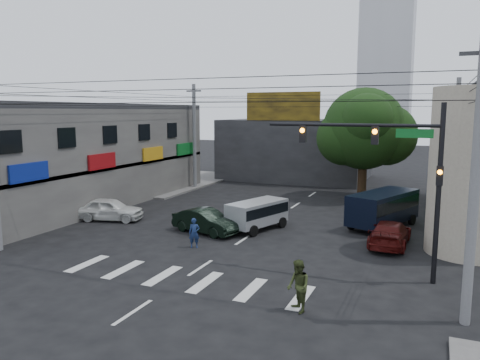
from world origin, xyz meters
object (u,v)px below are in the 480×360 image
Objects in this scene: utility_pole_near_right at (475,185)px; white_compact at (110,209)px; utility_pole_far_left at (194,137)px; street_tree at (364,129)px; silver_minivan at (257,216)px; maroon_sedan at (390,233)px; navy_van at (383,210)px; dark_sedan at (206,221)px; traffic_officer at (194,233)px; pedestrian_olive at (298,286)px; traffic_gantry at (395,162)px; utility_pole_far_right at (455,143)px.

white_compact is at bearing 159.79° from utility_pole_near_right.
white_compact is at bearing -85.84° from utility_pole_far_left.
street_tree is 14.14m from silver_minivan.
maroon_sedan is 3.96m from navy_van.
utility_pole_near_right is 2.11× the size of dark_sedan.
white_compact is 2.96× the size of traffic_officer.
navy_van is 3.08× the size of pedestrian_olive.
street_tree is 18.86m from traffic_officer.
utility_pole_near_right is at bearing 112.41° from maroon_sedan.
traffic_gantry is 10.41m from traffic_officer.
white_compact is 0.79× the size of navy_van.
utility_pole_far_right reaches higher than maroon_sedan.
dark_sedan is at bearing -133.86° from utility_pole_far_right.
navy_van is at bearing -43.68° from silver_minivan.
utility_pole_near_right is at bearing -73.18° from street_tree.
maroon_sedan is 1.07× the size of silver_minivan.
utility_pole_near_right is at bearing -125.44° from white_compact.
utility_pole_far_left is 5.02× the size of pedestrian_olive.
utility_pole_far_right is 16.23m from silver_minivan.
silver_minivan is 4.91m from traffic_officer.
traffic_gantry is 17.21m from utility_pole_far_right.
silver_minivan is at bearing 168.57° from pedestrian_olive.
utility_pole_near_right is 21.71m from white_compact.
maroon_sedan is (9.88, 1.42, -0.03)m from dark_sedan.
utility_pole_far_left is 13.72m from white_compact.
pedestrian_olive reaches higher than white_compact.
silver_minivan reaches higher than white_compact.
utility_pole_far_left is 2.18× the size of silver_minivan.
traffic_gantry is at bearing -93.15° from dark_sedan.
utility_pole_far_right is at bearing -8.75° from street_tree.
pedestrian_olive is at bearing -63.59° from traffic_officer.
traffic_gantry reaches higher than navy_van.
traffic_gantry is at bearing 127.42° from utility_pole_near_right.
utility_pole_far_right is 2.04× the size of maroon_sedan.
navy_van is (2.59, -9.26, -4.42)m from street_tree.
traffic_officer is 0.83× the size of pedestrian_olive.
utility_pole_far_right is at bearing 90.00° from utility_pole_near_right.
street_tree is 16.64m from dark_sedan.
maroon_sedan is at bearing -66.43° from dark_sedan.
pedestrian_olive is (-5.28, -1.23, -3.68)m from utility_pole_near_right.
utility_pole_far_right is 2.05× the size of white_compact.
pedestrian_olive is at bearing -135.47° from white_compact.
utility_pole_far_left is 19.31m from navy_van.
utility_pole_far_right is 24.27m from white_compact.
traffic_gantry is at bearing -98.94° from utility_pole_far_right.
pedestrian_olive is at bearing -133.11° from silver_minivan.
street_tree reaches higher than traffic_gantry.
navy_van is (17.09, -8.26, -3.54)m from utility_pole_far_left.
traffic_gantry is at bearing -42.86° from utility_pole_far_left.
traffic_officer is (0.77, -2.80, 0.08)m from dark_sedan.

